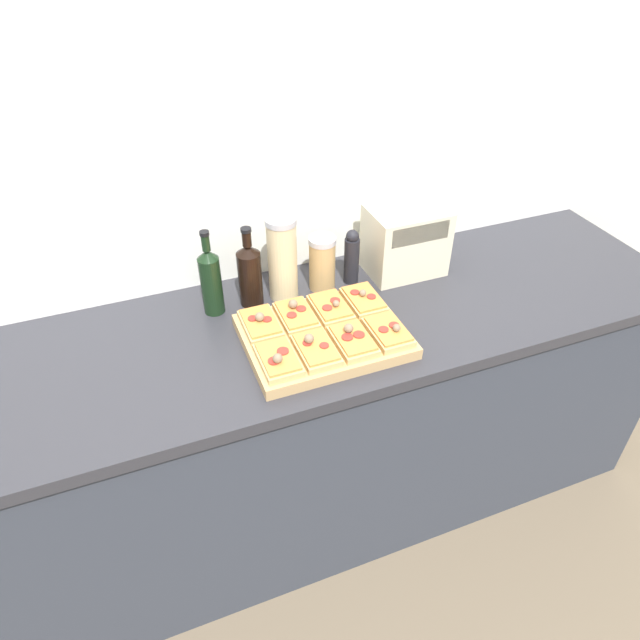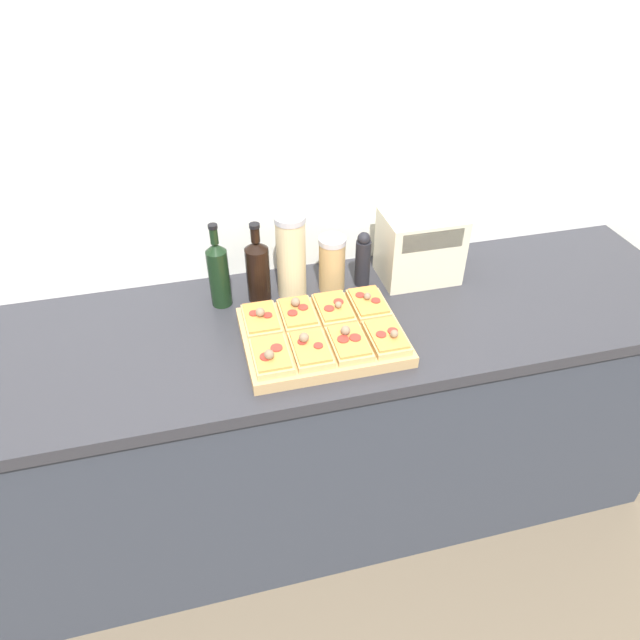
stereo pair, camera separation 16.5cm
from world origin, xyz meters
name	(u,v)px [view 2 (the right image)]	position (x,y,z in m)	size (l,w,h in m)	color
ground_plane	(320,578)	(0.00, 0.00, 0.00)	(12.00, 12.00, 0.00)	brown
wall_back	(268,171)	(0.00, 0.67, 1.25)	(6.00, 0.06, 2.50)	silver
kitchen_counter	(298,426)	(0.00, 0.32, 0.45)	(2.63, 0.67, 0.91)	#333842
cutting_board	(323,336)	(0.06, 0.22, 0.92)	(0.46, 0.35, 0.04)	tan
pizza_slice_back_left	(261,319)	(-0.10, 0.31, 0.96)	(0.10, 0.16, 0.06)	tan
pizza_slice_back_midleft	(298,313)	(0.01, 0.31, 0.96)	(0.10, 0.16, 0.06)	tan
pizza_slice_back_midright	(334,308)	(0.12, 0.31, 0.96)	(0.10, 0.16, 0.05)	tan
pizza_slice_back_right	(368,303)	(0.23, 0.31, 0.96)	(0.10, 0.16, 0.05)	tan
pizza_slice_front_left	(271,356)	(-0.10, 0.14, 0.96)	(0.10, 0.16, 0.06)	tan
pizza_slice_front_midleft	(310,349)	(0.01, 0.14, 0.96)	(0.10, 0.16, 0.06)	tan
pizza_slice_front_midright	(349,342)	(0.12, 0.14, 0.96)	(0.10, 0.16, 0.06)	tan
pizza_slice_front_right	(387,337)	(0.23, 0.14, 0.96)	(0.10, 0.16, 0.05)	tan
olive_oil_bottle	(219,273)	(-0.20, 0.49, 1.02)	(0.06, 0.06, 0.28)	black
wine_bottle	(258,269)	(-0.08, 0.49, 1.02)	(0.07, 0.07, 0.27)	black
grain_jar_tall	(291,256)	(0.03, 0.49, 1.05)	(0.10, 0.10, 0.28)	beige
grain_jar_short	(332,263)	(0.16, 0.49, 1.00)	(0.09, 0.09, 0.19)	tan
pepper_mill	(363,259)	(0.26, 0.49, 1.00)	(0.05, 0.05, 0.19)	black
toaster_oven	(420,246)	(0.46, 0.49, 1.02)	(0.28, 0.18, 0.23)	beige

